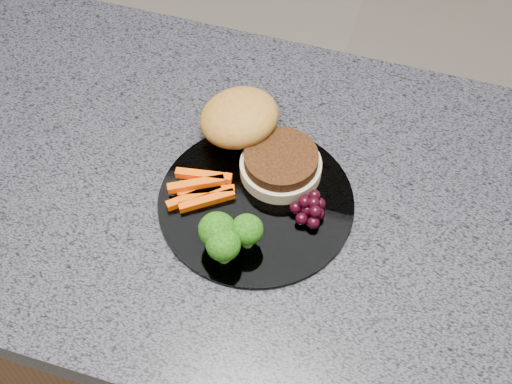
% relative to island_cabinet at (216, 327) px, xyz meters
% --- Properties ---
extents(island_cabinet, '(1.20, 0.60, 0.86)m').
position_rel_island_cabinet_xyz_m(island_cabinet, '(0.00, 0.00, 0.00)').
color(island_cabinet, '#51391C').
rests_on(island_cabinet, ground).
extents(countertop, '(1.20, 0.60, 0.04)m').
position_rel_island_cabinet_xyz_m(countertop, '(0.00, 0.00, 0.45)').
color(countertop, '#474851').
rests_on(countertop, island_cabinet).
extents(plate, '(0.26, 0.26, 0.01)m').
position_rel_island_cabinet_xyz_m(plate, '(0.09, -0.02, 0.47)').
color(plate, white).
rests_on(plate, countertop).
extents(burger, '(0.21, 0.18, 0.06)m').
position_rel_island_cabinet_xyz_m(burger, '(0.06, 0.07, 0.50)').
color(burger, '#C9B98E').
rests_on(burger, plate).
extents(carrot_sticks, '(0.09, 0.08, 0.02)m').
position_rel_island_cabinet_xyz_m(carrot_sticks, '(0.01, -0.02, 0.48)').
color(carrot_sticks, '#F15104').
rests_on(carrot_sticks, plate).
extents(broccoli, '(0.08, 0.07, 0.06)m').
position_rel_island_cabinet_xyz_m(broccoli, '(0.07, -0.10, 0.51)').
color(broccoli, '#659C38').
rests_on(broccoli, plate).
extents(grape_bunch, '(0.05, 0.05, 0.03)m').
position_rel_island_cabinet_xyz_m(grape_bunch, '(0.16, -0.02, 0.49)').
color(grape_bunch, black).
rests_on(grape_bunch, plate).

